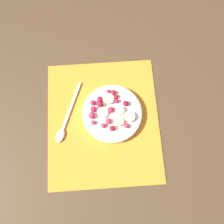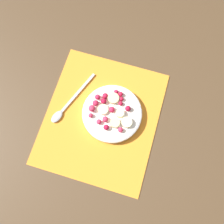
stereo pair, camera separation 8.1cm
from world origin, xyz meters
TOP-DOWN VIEW (x-y plane):
  - ground_plane at (0.00, 0.00)m, footprint 3.00×3.00m
  - placemat at (0.00, 0.00)m, footprint 0.43×0.37m
  - fruit_bowl at (-0.02, 0.03)m, footprint 0.20×0.20m
  - spoon at (0.00, -0.13)m, footprint 0.21×0.10m

SIDE VIEW (x-z plane):
  - ground_plane at x=0.00m, z-range 0.00..0.00m
  - placemat at x=0.00m, z-range 0.00..0.01m
  - spoon at x=0.00m, z-range 0.01..0.01m
  - fruit_bowl at x=-0.02m, z-range 0.00..0.04m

